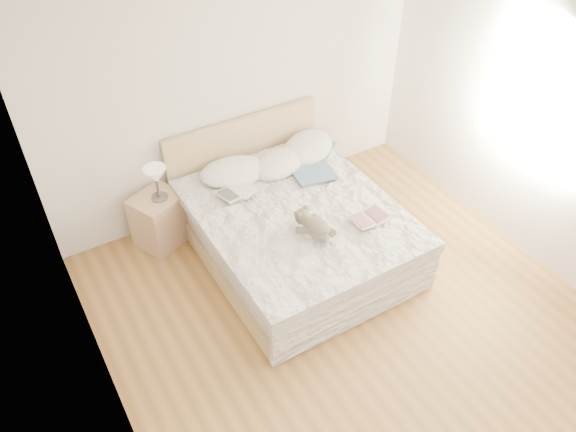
% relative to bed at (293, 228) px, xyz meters
% --- Properties ---
extents(floor, '(4.00, 4.50, 0.00)m').
position_rel_bed_xyz_m(floor, '(0.00, -1.19, -0.31)').
color(floor, brown).
rests_on(floor, ground).
extents(ceiling, '(4.00, 4.50, 0.00)m').
position_rel_bed_xyz_m(ceiling, '(0.00, -1.19, 2.39)').
color(ceiling, white).
rests_on(ceiling, ground).
extents(wall_back, '(4.00, 0.02, 2.70)m').
position_rel_bed_xyz_m(wall_back, '(0.00, 1.06, 1.04)').
color(wall_back, silver).
rests_on(wall_back, ground).
extents(wall_left, '(0.02, 4.50, 2.70)m').
position_rel_bed_xyz_m(wall_left, '(-2.00, -1.19, 1.04)').
color(wall_left, silver).
rests_on(wall_left, ground).
extents(wall_right, '(0.02, 4.50, 2.70)m').
position_rel_bed_xyz_m(wall_right, '(2.00, -1.19, 1.04)').
color(wall_right, silver).
rests_on(wall_right, ground).
extents(window, '(0.02, 1.30, 1.10)m').
position_rel_bed_xyz_m(window, '(1.99, -0.89, 1.14)').
color(window, white).
rests_on(window, wall_right).
extents(bed, '(1.72, 2.14, 1.00)m').
position_rel_bed_xyz_m(bed, '(0.00, 0.00, 0.00)').
color(bed, tan).
rests_on(bed, floor).
extents(nightstand, '(0.57, 0.55, 0.56)m').
position_rel_bed_xyz_m(nightstand, '(-1.05, 0.80, -0.03)').
color(nightstand, tan).
rests_on(nightstand, floor).
extents(table_lamp, '(0.25, 0.25, 0.35)m').
position_rel_bed_xyz_m(table_lamp, '(-1.01, 0.77, 0.50)').
color(table_lamp, '#45403B').
rests_on(table_lamp, nightstand).
extents(pillow_left, '(0.75, 0.59, 0.20)m').
position_rel_bed_xyz_m(pillow_left, '(-0.27, 0.69, 0.33)').
color(pillow_left, white).
rests_on(pillow_left, bed).
extents(pillow_middle, '(0.70, 0.59, 0.18)m').
position_rel_bed_xyz_m(pillow_middle, '(0.17, 0.58, 0.33)').
color(pillow_middle, white).
rests_on(pillow_middle, bed).
extents(pillow_right, '(0.82, 0.78, 0.20)m').
position_rel_bed_xyz_m(pillow_right, '(0.60, 0.68, 0.33)').
color(pillow_right, white).
rests_on(pillow_right, bed).
extents(blouse, '(0.72, 0.75, 0.02)m').
position_rel_bed_xyz_m(blouse, '(0.43, 0.40, 0.32)').
color(blouse, '#3B576F').
rests_on(blouse, bed).
extents(photo_book, '(0.39, 0.31, 0.03)m').
position_rel_bed_xyz_m(photo_book, '(-0.39, 0.38, 0.32)').
color(photo_book, white).
rests_on(photo_book, bed).
extents(childrens_book, '(0.36, 0.26, 0.02)m').
position_rel_bed_xyz_m(childrens_book, '(0.46, -0.55, 0.32)').
color(childrens_book, beige).
rests_on(childrens_book, bed).
extents(teddy_bear, '(0.35, 0.41, 0.18)m').
position_rel_bed_xyz_m(teddy_bear, '(-0.06, -0.48, 0.34)').
color(teddy_bear, '#685F4F').
rests_on(teddy_bear, bed).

